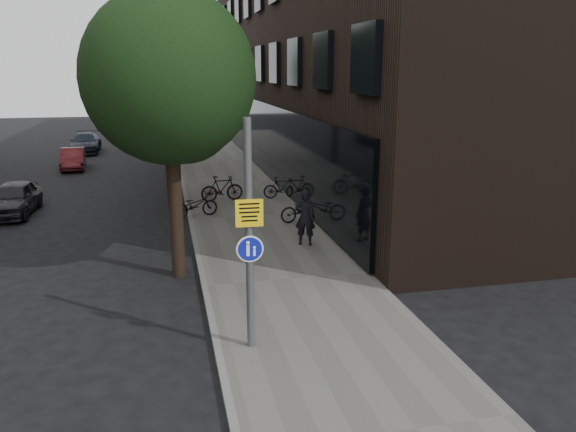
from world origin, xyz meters
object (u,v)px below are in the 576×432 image
object	(u,v)px
signpost	(249,236)
parked_car_near	(14,198)
parked_bike_facade_near	(304,209)
pedestrian	(305,217)

from	to	relation	value
signpost	parked_car_near	world-z (taller)	signpost
parked_bike_facade_near	parked_car_near	bearing A→B (deg)	62.45
parked_bike_facade_near	parked_car_near	world-z (taller)	parked_car_near
parked_car_near	signpost	bearing A→B (deg)	-58.53
parked_bike_facade_near	signpost	bearing A→B (deg)	152.05
pedestrian	parked_car_near	bearing A→B (deg)	-10.48
pedestrian	parked_car_near	xyz separation A→B (m)	(-9.96, 6.57, -0.37)
signpost	parked_bike_facade_near	bearing A→B (deg)	71.58
signpost	parked_bike_facade_near	size ratio (longest dim) A/B	2.58
pedestrian	signpost	bearing A→B (deg)	89.46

